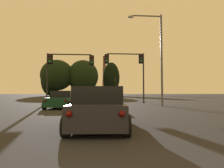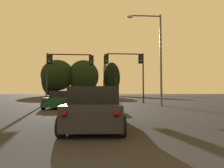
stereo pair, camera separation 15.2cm
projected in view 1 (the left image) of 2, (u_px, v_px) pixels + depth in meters
The scene contains 12 objects.
hatchback_center_lane_second at pixel (99, 108), 6.42m from camera, with size 2.06×4.17×1.44m.
hatchback_center_lane_front at pixel (100, 100), 14.37m from camera, with size 1.91×4.11×1.44m.
sedan_left_lane_front at pixel (63, 100), 14.96m from camera, with size 2.11×4.75×1.43m.
traffic_light_far_right at pixel (116, 84), 56.74m from camera, with size 0.78×0.50×6.43m.
traffic_light_overhead_left at pixel (63, 65), 20.86m from camera, with size 5.71×0.50×5.99m.
traffic_light_overhead_right at pixel (131, 65), 22.29m from camera, with size 5.20×0.50×6.35m.
street_lamp at pixel (156, 49), 16.66m from camera, with size 3.38×0.36×8.80m.
smokestack at pixel (104, 79), 172.36m from camera, with size 6.08×6.08×38.06m.
treeline_center_left at pixel (51, 79), 77.36m from camera, with size 8.26×7.43×14.84m.
treeline_left_mid at pixel (111, 78), 79.76m from camera, with size 7.61×6.85×15.38m.
treeline_right_mid at pixel (83, 76), 74.42m from camera, with size 12.93×11.64×15.39m.
treeline_far_right at pixel (57, 75), 72.70m from camera, with size 13.44×12.10×15.21m.
Camera 1 is at (0.26, -1.14, 1.22)m, focal length 28.00 mm.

